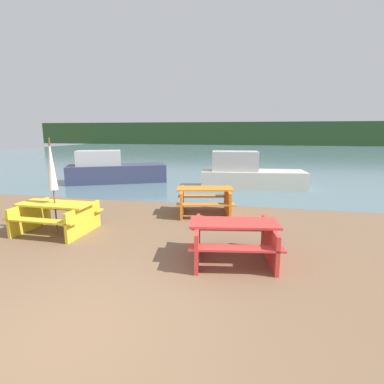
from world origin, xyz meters
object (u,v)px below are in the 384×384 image
object	(u,v)px
picnic_table_red	(234,237)
picnic_table_yellow	(56,214)
picnic_table_orange	(205,199)
umbrella_white	(51,165)
boat	(248,175)
boat_second	(114,170)

from	to	relation	value
picnic_table_red	picnic_table_yellow	world-z (taller)	picnic_table_red
picnic_table_orange	umbrella_white	bearing A→B (deg)	-144.51
umbrella_white	boat	size ratio (longest dim) A/B	0.50
boat_second	boat	bearing A→B (deg)	-26.24
picnic_table_red	umbrella_white	world-z (taller)	umbrella_white
boat_second	picnic_table_red	bearing A→B (deg)	-75.97
picnic_table_yellow	picnic_table_orange	xyz separation A→B (m)	(3.26, 2.32, 0.02)
umbrella_white	boat	xyz separation A→B (m)	(4.39, 6.87, -1.06)
picnic_table_red	boat	distance (m)	7.62
umbrella_white	boat	distance (m)	8.22
picnic_table_red	picnic_table_yellow	xyz separation A→B (m)	(-4.32, 0.75, -0.01)
picnic_table_yellow	picnic_table_orange	world-z (taller)	picnic_table_orange
picnic_table_orange	boat	xyz separation A→B (m)	(1.13, 4.54, 0.11)
picnic_table_yellow	umbrella_white	world-z (taller)	umbrella_white
picnic_table_orange	boat	distance (m)	4.68
umbrella_white	boat_second	bearing A→B (deg)	105.56
picnic_table_red	boat	bearing A→B (deg)	89.49
picnic_table_red	boat	xyz separation A→B (m)	(0.07, 7.61, 0.12)
picnic_table_yellow	umbrella_white	xyz separation A→B (m)	(0.00, -0.00, 1.19)
boat_second	umbrella_white	bearing A→B (deg)	-99.39
picnic_table_yellow	umbrella_white	size ratio (longest dim) A/B	0.79
picnic_table_orange	umbrella_white	size ratio (longest dim) A/B	0.82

